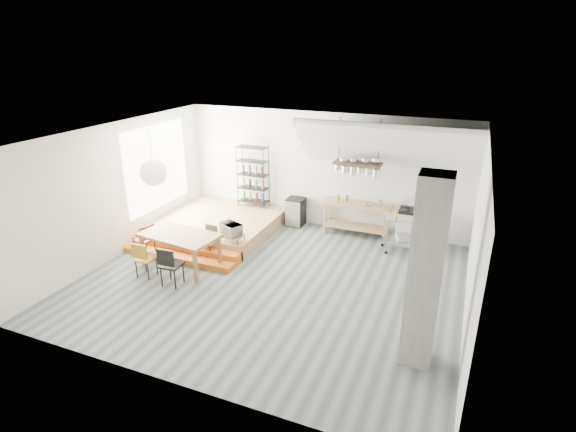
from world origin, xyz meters
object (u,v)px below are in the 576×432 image
at_px(stove, 409,226).
at_px(dining_table, 180,238).
at_px(mini_fridge, 296,212).
at_px(rolling_cart, 403,229).

distance_m(stove, dining_table, 5.78).
bearing_deg(stove, mini_fridge, 179.21).
bearing_deg(mini_fridge, stove, -0.79).
bearing_deg(rolling_cart, dining_table, -170.91).
bearing_deg(stove, rolling_cart, -101.23).
relative_size(stove, mini_fridge, 1.47).
xyz_separation_m(stove, dining_table, (-4.69, -3.37, 0.27)).
xyz_separation_m(dining_table, rolling_cart, (4.59, 2.87, -0.16)).
relative_size(dining_table, rolling_cart, 1.82).
distance_m(rolling_cart, mini_fridge, 3.13).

